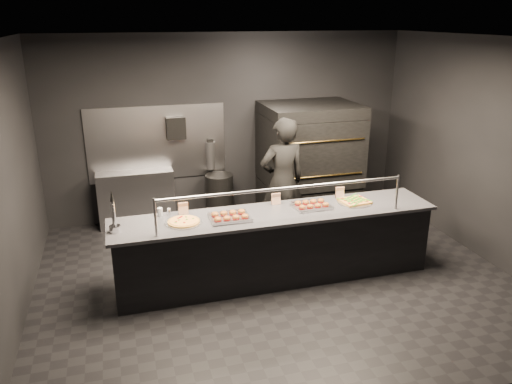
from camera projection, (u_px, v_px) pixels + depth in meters
room at (274, 167)px, 6.06m from camera, size 6.04×6.00×3.00m
service_counter at (276, 246)px, 6.37m from camera, size 4.10×0.78×1.37m
pizza_oven at (309, 161)px, 8.23m from camera, size 1.50×1.23×1.91m
prep_shelf at (137, 198)px, 8.05m from camera, size 1.20×0.35×0.90m
towel_dispenser at (176, 128)px, 7.93m from camera, size 0.30×0.20×0.35m
fire_extinguisher at (211, 155)px, 8.25m from camera, size 0.14×0.14×0.51m
beer_tap at (114, 220)px, 5.61m from camera, size 0.13×0.18×0.50m
round_pizza at (184, 222)px, 5.90m from camera, size 0.44×0.44×0.03m
slider_tray_a at (230, 217)px, 6.01m from camera, size 0.49×0.37×0.08m
slider_tray_b at (312, 205)px, 6.38m from camera, size 0.51×0.41×0.07m
square_pizza at (354, 201)px, 6.54m from camera, size 0.45×0.45×0.05m
condiment_jar at (163, 212)px, 6.09m from camera, size 0.16×0.06×0.11m
tent_cards at (269, 199)px, 6.44m from camera, size 2.23×0.04×0.15m
trash_bin at (220, 197)px, 8.32m from camera, size 0.46×0.46×0.76m
worker at (282, 182)px, 7.28m from camera, size 0.73×0.51×1.90m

